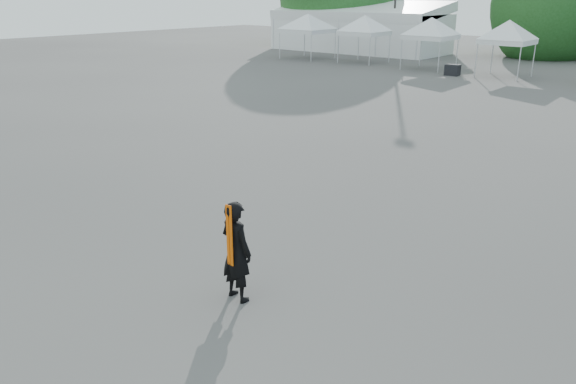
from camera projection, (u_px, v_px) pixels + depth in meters
The scene contains 9 objects.
ground at pixel (317, 263), 10.56m from camera, with size 120.00×120.00×0.00m, color #474442.
marquee at pixel (359, 28), 48.50m from camera, with size 15.00×6.25×4.23m.
tree_mid_w at pixel (549, 5), 43.00m from camera, with size 4.16×4.16×6.33m.
tent_a at pixel (308, 17), 42.64m from camera, with size 4.61×4.61×3.88m.
tent_b at pixel (365, 19), 40.08m from camera, with size 4.09×4.09×3.88m.
tent_c at pixel (432, 22), 36.50m from camera, with size 4.09×4.09×3.88m.
tent_d at pixel (509, 25), 33.06m from camera, with size 3.87×3.87×3.88m.
man at pixel (236, 251), 9.08m from camera, with size 0.66×0.46×1.72m.
crate_west at pixel (453, 70), 34.59m from camera, with size 0.84×0.65×0.65m, color black.
Camera 1 is at (5.68, -7.64, 4.81)m, focal length 35.00 mm.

